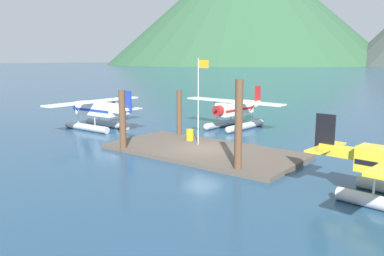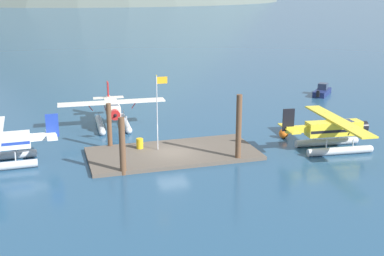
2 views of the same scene
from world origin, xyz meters
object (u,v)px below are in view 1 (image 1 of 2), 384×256
Objects in this scene: flagpole at (200,92)px; mooring_buoy at (376,168)px; seaplane_cream_bow_left at (235,112)px; boat_grey_open_west at (122,103)px; fuel_drum at (190,135)px; seaplane_white_port_fwd at (96,112)px.

flagpole is 12.63m from mooring_buoy.
seaplane_cream_bow_left is 2.23× the size of boat_grey_open_west.
seaplane_cream_bow_left is at bearing 97.54° from fuel_drum.
flagpole is 13.02m from seaplane_white_port_fwd.
boat_grey_open_west is at bearing 149.70° from flagpole.
boat_grey_open_west is at bearing 159.92° from mooring_buoy.
fuel_drum is 8.49m from seaplane_cream_bow_left.
fuel_drum is 0.08× the size of seaplane_cream_bow_left.
boat_grey_open_west is (-22.31, 13.15, -0.25)m from fuel_drum.
mooring_buoy is (13.53, 0.06, -0.30)m from fuel_drum.
boat_grey_open_west is at bearing 167.30° from seaplane_cream_bow_left.
fuel_drum reaches higher than mooring_buoy.
flagpole reaches higher than mooring_buoy.
mooring_buoy is 0.19× the size of boat_grey_open_west.
fuel_drum is (-1.51, 0.76, -3.50)m from flagpole.
seaplane_cream_bow_left is (-1.11, 8.38, 0.84)m from fuel_drum.
boat_grey_open_west is (-11.10, 13.25, -1.09)m from seaplane_white_port_fwd.
boat_grey_open_west is at bearing 149.47° from fuel_drum.
flagpole is at bearing -74.00° from seaplane_cream_bow_left.
fuel_drum is 11.24m from seaplane_white_port_fwd.
seaplane_white_port_fwd is (-12.72, 0.67, -2.66)m from flagpole.
seaplane_white_port_fwd is at bearing -140.02° from seaplane_cream_bow_left.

